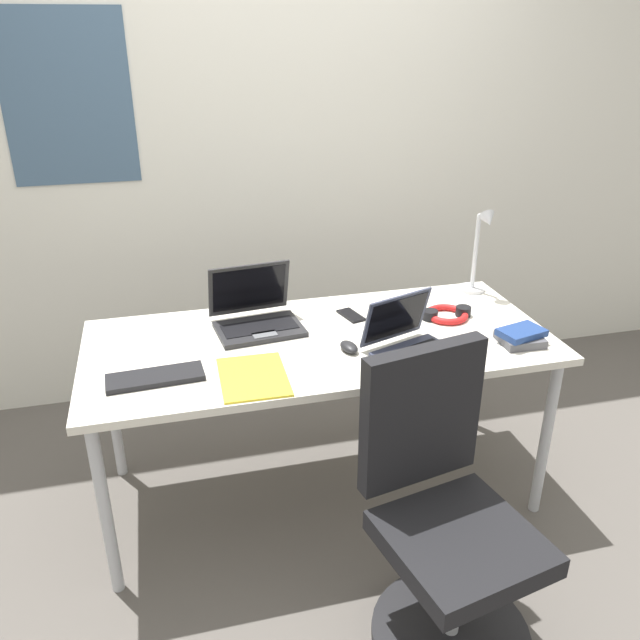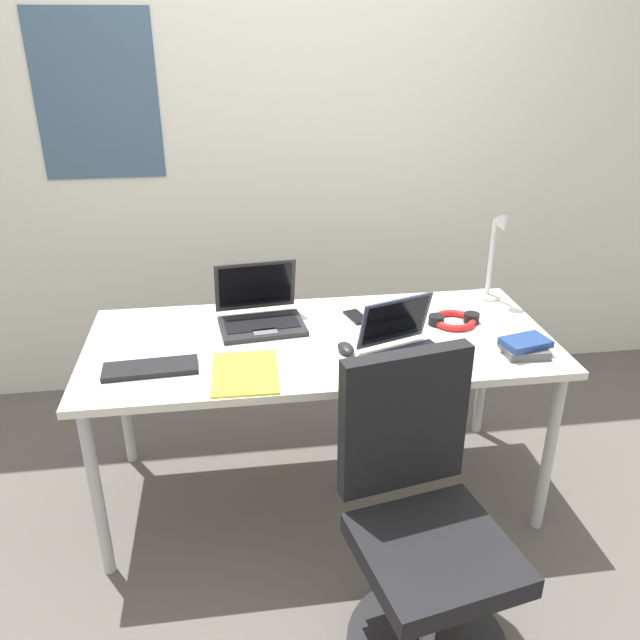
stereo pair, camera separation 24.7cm
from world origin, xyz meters
name	(u,v)px [view 2 (the right image)]	position (x,y,z in m)	size (l,w,h in m)	color
ground_plane	(320,490)	(0.00, 0.00, 0.00)	(12.00, 12.00, 0.00)	#56514C
wall_back	(289,144)	(0.00, 1.10, 1.30)	(6.00, 0.13, 2.60)	silver
desk	(320,352)	(0.00, 0.00, 0.68)	(1.80, 0.80, 0.74)	silver
desk_lamp	(494,258)	(0.80, 0.28, 0.94)	(0.12, 0.18, 0.40)	silver
laptop_mid_desk	(407,348)	(0.29, -0.21, 0.78)	(0.36, 0.34, 0.21)	#33384C
laptop_by_keyboard	(260,313)	(-0.22, 0.17, 0.79)	(0.36, 0.33, 0.24)	#232326
external_keyboard	(151,368)	(-0.63, -0.17, 0.75)	(0.33, 0.12, 0.02)	black
computer_mouse	(346,348)	(0.08, -0.13, 0.76)	(0.06, 0.10, 0.03)	black
cell_phone	(356,317)	(0.18, 0.17, 0.74)	(0.06, 0.14, 0.01)	black
headphones	(454,320)	(0.56, 0.06, 0.76)	(0.21, 0.18, 0.04)	red
book_stack	(525,347)	(0.73, -0.23, 0.77)	(0.19, 0.15, 0.06)	#4C4C51
paper_folder_back_right	(245,373)	(-0.30, -0.24, 0.74)	(0.23, 0.31, 0.01)	gold
office_chair	(422,539)	(0.21, -0.75, 0.40)	(0.52, 0.58, 0.97)	black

